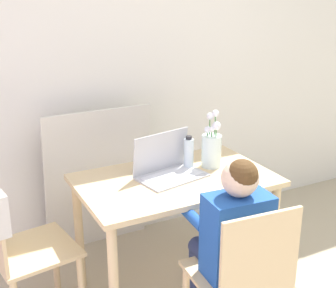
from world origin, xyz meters
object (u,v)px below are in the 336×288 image
at_px(water_bottle, 189,153).
at_px(laptop, 167,166).
at_px(flower_vase, 212,148).
at_px(person_seated, 231,232).
at_px(chair_occupied, 242,281).
at_px(chair_spare, 8,232).

bearing_deg(water_bottle, laptop, -165.70).
xyz_separation_m(flower_vase, water_bottle, (-0.13, 0.04, -0.02)).
bearing_deg(flower_vase, person_seated, -113.53).
height_order(chair_occupied, chair_spare, chair_spare).
distance_m(chair_occupied, water_bottle, 0.82).
relative_size(laptop, flower_vase, 1.21).
bearing_deg(chair_occupied, water_bottle, -95.34).
xyz_separation_m(chair_occupied, laptop, (-0.03, 0.68, 0.33)).
relative_size(chair_spare, water_bottle, 4.43).
distance_m(person_seated, flower_vase, 0.65).
bearing_deg(chair_occupied, flower_vase, -105.99).
distance_m(chair_occupied, person_seated, 0.22).
bearing_deg(chair_occupied, person_seated, -90.00).
bearing_deg(person_seated, laptop, -81.25).
relative_size(person_seated, water_bottle, 5.26).
bearing_deg(flower_vase, water_bottle, 165.04).
height_order(flower_vase, water_bottle, flower_vase).
bearing_deg(water_bottle, chair_occupied, -99.84).
bearing_deg(person_seated, chair_occupied, 90.00).
bearing_deg(laptop, water_bottle, 3.26).
height_order(person_seated, flower_vase, flower_vase).
height_order(chair_occupied, flower_vase, flower_vase).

